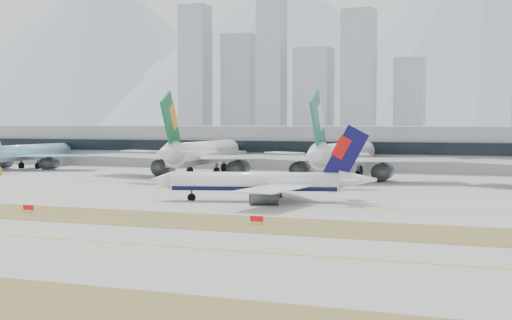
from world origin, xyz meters
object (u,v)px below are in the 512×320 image
at_px(terminal, 341,147).
at_px(widebody_eva, 202,154).
at_px(widebody_cathay, 343,156).
at_px(taxiing_airliner, 263,183).
at_px(widebody_korean, 28,153).

bearing_deg(terminal, widebody_eva, -117.49).
bearing_deg(widebody_cathay, taxiing_airliner, 179.21).
bearing_deg(taxiing_airliner, widebody_korean, -47.03).
bearing_deg(widebody_cathay, widebody_korean, 87.11).
xyz_separation_m(taxiing_airliner, widebody_cathay, (2.42, 60.88, 2.78)).
bearing_deg(widebody_korean, widebody_eva, -100.99).
height_order(widebody_eva, terminal, widebody_eva).
xyz_separation_m(widebody_eva, widebody_cathay, (42.88, 2.56, -0.03)).
height_order(taxiing_airliner, terminal, taxiing_airliner).
height_order(taxiing_airliner, widebody_eva, widebody_eva).
xyz_separation_m(widebody_eva, terminal, (29.48, 56.65, 0.82)).
xyz_separation_m(widebody_korean, widebody_eva, (72.60, -11.42, 1.28)).
relative_size(taxiing_airliner, terminal, 0.17).
height_order(widebody_cathay, terminal, widebody_cathay).
bearing_deg(taxiing_airliner, terminal, -99.91).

